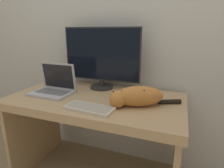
{
  "coord_description": "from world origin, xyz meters",
  "views": [
    {
      "loc": [
        0.59,
        -0.87,
        1.23
      ],
      "look_at": [
        0.15,
        0.32,
        0.87
      ],
      "focal_mm": 30.0,
      "sensor_mm": 36.0,
      "label": 1
    }
  ],
  "objects_px": {
    "laptop": "(54,88)",
    "cat": "(136,96)",
    "monitor": "(101,57)",
    "external_keyboard": "(89,108)"
  },
  "relations": [
    {
      "from": "laptop",
      "to": "external_keyboard",
      "type": "relative_size",
      "value": 0.99
    },
    {
      "from": "external_keyboard",
      "to": "cat",
      "type": "bearing_deg",
      "value": 36.35
    },
    {
      "from": "laptop",
      "to": "cat",
      "type": "relative_size",
      "value": 0.72
    },
    {
      "from": "monitor",
      "to": "laptop",
      "type": "bearing_deg",
      "value": -137.9
    },
    {
      "from": "monitor",
      "to": "laptop",
      "type": "distance_m",
      "value": 0.47
    },
    {
      "from": "external_keyboard",
      "to": "monitor",
      "type": "bearing_deg",
      "value": 108.24
    },
    {
      "from": "external_keyboard",
      "to": "cat",
      "type": "xyz_separation_m",
      "value": [
        0.27,
        0.17,
        0.06
      ]
    },
    {
      "from": "laptop",
      "to": "cat",
      "type": "height_order",
      "value": "laptop"
    },
    {
      "from": "monitor",
      "to": "external_keyboard",
      "type": "distance_m",
      "value": 0.55
    },
    {
      "from": "monitor",
      "to": "external_keyboard",
      "type": "bearing_deg",
      "value": -76.23
    }
  ]
}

